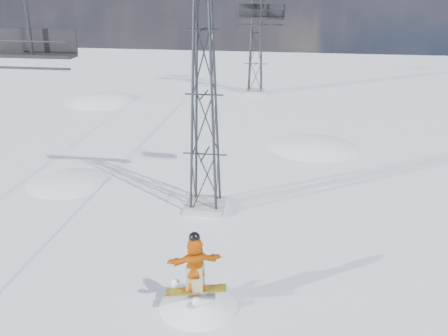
{
  "coord_description": "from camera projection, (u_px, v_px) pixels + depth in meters",
  "views": [
    {
      "loc": [
        4.87,
        -13.01,
        10.37
      ],
      "look_at": [
        2.23,
        4.38,
        3.54
      ],
      "focal_mm": 40.0,
      "sensor_mm": 36.0,
      "label": 1
    }
  ],
  "objects": [
    {
      "name": "lift_tower_near",
      "position": [
        204.0,
        95.0,
        21.71
      ],
      "size": [
        5.2,
        1.8,
        11.43
      ],
      "color": "#999999",
      "rests_on": "ground"
    },
    {
      "name": "lift_chair_mid",
      "position": [
        261.0,
        13.0,
        22.57
      ],
      "size": [
        2.1,
        0.6,
        2.61
      ],
      "color": "black",
      "rests_on": "ground"
    },
    {
      "name": "lift_chair_near",
      "position": [
        33.0,
        45.0,
        11.77
      ],
      "size": [
        2.05,
        0.59,
        2.55
      ],
      "color": "black",
      "rests_on": "ground"
    },
    {
      "name": "ground",
      "position": [
        137.0,
        312.0,
        16.43
      ],
      "size": [
        120.0,
        120.0,
        0.0
      ],
      "primitive_type": "plane",
      "color": "white",
      "rests_on": "ground"
    },
    {
      "name": "lift_tower_far",
      "position": [
        256.0,
        33.0,
        44.75
      ],
      "size": [
        5.2,
        1.8,
        11.43
      ],
      "color": "#999999",
      "rests_on": "ground"
    },
    {
      "name": "snow_terrain",
      "position": [
        170.0,
        240.0,
        40.14
      ],
      "size": [
        39.0,
        37.0,
        22.0
      ],
      "color": "white",
      "rests_on": "ground"
    }
  ]
}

